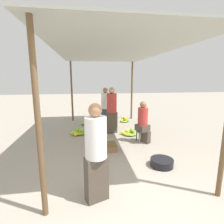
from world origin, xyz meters
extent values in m
plane|color=#A39989|center=(0.00, 0.00, 0.00)|extent=(40.00, 40.00, 0.00)
cylinder|color=brown|center=(-1.40, 0.30, 1.35)|extent=(0.08, 0.08, 2.70)
cylinder|color=brown|center=(-1.40, 6.06, 1.35)|extent=(0.08, 0.08, 2.70)
cylinder|color=brown|center=(1.40, 6.06, 1.35)|extent=(0.08, 0.08, 2.70)
cube|color=#9EA399|center=(0.00, 3.18, 2.72)|extent=(3.20, 6.16, 0.04)
cube|color=#4C4238|center=(-0.64, 0.51, 0.37)|extent=(0.40, 0.31, 0.74)
cylinder|color=white|center=(-0.64, 0.51, 1.06)|extent=(0.44, 0.44, 0.64)
sphere|color=#9E704C|center=(-0.64, 0.51, 1.49)|extent=(0.21, 0.21, 0.21)
cube|color=#4C4C4C|center=(0.92, 2.91, 0.36)|extent=(0.34, 0.34, 0.04)
cylinder|color=#4C4C4C|center=(0.78, 2.78, 0.17)|extent=(0.04, 0.04, 0.34)
cylinder|color=#4C4C4C|center=(1.05, 2.78, 0.17)|extent=(0.04, 0.04, 0.34)
cylinder|color=#4C4C4C|center=(0.78, 3.05, 0.17)|extent=(0.04, 0.04, 0.34)
cylinder|color=#4C4C4C|center=(1.05, 3.05, 0.17)|extent=(0.04, 0.04, 0.34)
cube|color=#4C4238|center=(1.01, 2.87, 0.19)|extent=(0.26, 0.34, 0.38)
cube|color=#4C4238|center=(0.92, 2.91, 0.47)|extent=(0.45, 0.45, 0.18)
cylinder|color=#BF3833|center=(0.92, 2.91, 0.82)|extent=(0.40, 0.40, 0.52)
sphere|color=#9E704C|center=(0.92, 2.91, 1.18)|extent=(0.20, 0.20, 0.20)
cylinder|color=black|center=(0.88, 1.39, 0.08)|extent=(0.51, 0.51, 0.17)
ellipsoid|color=#7DB636|center=(-0.87, 5.26, 0.13)|extent=(0.25, 0.23, 0.10)
ellipsoid|color=#83B935|center=(-0.73, 5.39, 0.07)|extent=(0.30, 0.20, 0.12)
ellipsoid|color=#B9CE2B|center=(-0.80, 5.25, 0.19)|extent=(0.27, 0.22, 0.13)
ellipsoid|color=#8EBD33|center=(-0.93, 5.22, 0.09)|extent=(0.22, 0.35, 0.12)
ellipsoid|color=#A7C72E|center=(-0.75, 5.25, 0.12)|extent=(0.36, 0.30, 0.11)
ellipsoid|color=yellow|center=(-0.71, 5.22, 0.10)|extent=(0.30, 0.18, 0.12)
ellipsoid|color=#87BA34|center=(-0.88, 5.34, 0.07)|extent=(0.27, 0.24, 0.09)
ellipsoid|color=#7FB735|center=(-0.77, 5.24, 0.05)|extent=(0.42, 0.37, 0.10)
ellipsoid|color=yellow|center=(-1.14, 3.78, 0.07)|extent=(0.19, 0.24, 0.14)
ellipsoid|color=#BACF2B|center=(-1.13, 3.88, 0.08)|extent=(0.35, 0.22, 0.10)
ellipsoid|color=#9AC230|center=(-0.87, 3.98, 0.07)|extent=(0.16, 0.30, 0.14)
ellipsoid|color=#99C231|center=(-1.00, 3.92, 0.16)|extent=(0.22, 0.22, 0.12)
ellipsoid|color=#74B337|center=(-1.08, 4.00, 0.19)|extent=(0.24, 0.21, 0.11)
ellipsoid|color=#8EBD33|center=(-1.10, 3.99, 0.17)|extent=(0.15, 0.25, 0.13)
ellipsoid|color=#AAC82E|center=(-1.07, 4.00, 0.05)|extent=(0.56, 0.49, 0.10)
ellipsoid|color=#75B337|center=(0.77, 3.61, 0.16)|extent=(0.23, 0.32, 0.12)
ellipsoid|color=#A0C430|center=(0.83, 3.58, 0.08)|extent=(0.15, 0.25, 0.11)
ellipsoid|color=#C0D12A|center=(0.67, 3.68, 0.14)|extent=(0.25, 0.19, 0.13)
ellipsoid|color=yellow|center=(0.52, 3.69, 0.06)|extent=(0.29, 0.20, 0.13)
ellipsoid|color=yellow|center=(0.73, 3.65, 0.11)|extent=(0.33, 0.17, 0.11)
ellipsoid|color=#7DB636|center=(0.81, 3.67, 0.10)|extent=(0.25, 0.28, 0.14)
ellipsoid|color=#93BF32|center=(0.71, 3.61, 0.05)|extent=(0.48, 0.42, 0.10)
ellipsoid|color=#ADCA2D|center=(0.93, 5.43, 0.12)|extent=(0.36, 0.27, 0.13)
ellipsoid|color=yellow|center=(0.86, 5.45, 0.07)|extent=(0.30, 0.27, 0.15)
ellipsoid|color=yellow|center=(0.94, 5.45, 0.18)|extent=(0.16, 0.30, 0.15)
ellipsoid|color=#90BE32|center=(1.03, 5.38, 0.08)|extent=(0.24, 0.19, 0.10)
ellipsoid|color=#7BB636|center=(0.89, 5.53, 0.09)|extent=(0.14, 0.22, 0.13)
ellipsoid|color=#7DB636|center=(0.95, 5.48, 0.11)|extent=(0.30, 0.30, 0.11)
ellipsoid|color=#B1CB2C|center=(0.91, 5.44, 0.05)|extent=(0.38, 0.33, 0.10)
cube|color=olive|center=(-0.20, 2.46, 0.08)|extent=(0.42, 0.42, 0.16)
cube|color=brown|center=(-0.20, 2.46, 0.17)|extent=(0.44, 0.44, 0.02)
cube|color=#4C4238|center=(0.12, 3.97, 0.38)|extent=(0.41, 0.30, 0.76)
cylinder|color=#BF3833|center=(0.12, 3.97, 1.09)|extent=(0.43, 0.43, 0.66)
sphere|color=tan|center=(0.12, 3.97, 1.53)|extent=(0.22, 0.22, 0.22)
cube|color=#384766|center=(0.00, 4.91, 0.37)|extent=(0.36, 0.21, 0.73)
cylinder|color=white|center=(0.00, 4.91, 1.05)|extent=(0.35, 0.35, 0.64)
sphere|color=#9E704C|center=(0.00, 4.91, 1.47)|extent=(0.21, 0.21, 0.21)
camera|label=1|loc=(-0.76, -2.04, 1.96)|focal=28.00mm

